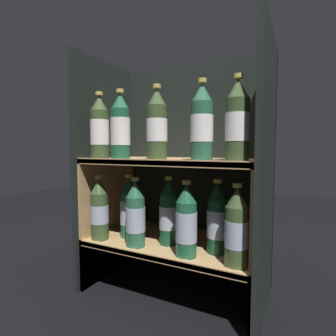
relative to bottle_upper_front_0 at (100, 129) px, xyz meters
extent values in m
plane|color=black|center=(0.28, -0.06, -0.70)|extent=(6.00, 6.00, 0.00)
cube|color=black|center=(0.28, 0.35, -0.19)|extent=(0.76, 0.02, 1.03)
cube|color=black|center=(-0.09, 0.14, -0.19)|extent=(0.02, 0.43, 1.03)
cube|color=black|center=(0.65, 0.14, -0.19)|extent=(0.02, 0.43, 1.03)
cube|color=tan|center=(0.28, 0.14, -0.49)|extent=(0.72, 0.39, 0.02)
cube|color=tan|center=(0.28, -0.04, -0.49)|extent=(0.72, 0.02, 0.03)
cube|color=tan|center=(-0.07, 0.14, -0.60)|extent=(0.01, 0.39, 0.21)
cube|color=tan|center=(0.64, 0.14, -0.60)|extent=(0.01, 0.39, 0.21)
cube|color=tan|center=(0.28, 0.14, -0.13)|extent=(0.72, 0.39, 0.02)
cube|color=tan|center=(0.28, -0.04, -0.13)|extent=(0.72, 0.02, 0.03)
cube|color=tan|center=(-0.07, 0.14, -0.42)|extent=(0.01, 0.39, 0.56)
cube|color=tan|center=(0.64, 0.14, -0.42)|extent=(0.01, 0.39, 0.56)
cylinder|color=#384C28|center=(0.00, 0.00, -0.02)|extent=(0.08, 0.08, 0.20)
cylinder|color=white|center=(0.00, 0.00, -0.01)|extent=(0.08, 0.08, 0.10)
cone|color=#384C28|center=(0.00, 0.00, 0.11)|extent=(0.07, 0.07, 0.06)
cylinder|color=gold|center=(0.00, 0.00, 0.15)|extent=(0.03, 0.03, 0.01)
cylinder|color=#1E5638|center=(0.11, 0.00, -0.02)|extent=(0.08, 0.08, 0.20)
cylinder|color=white|center=(0.11, 0.00, -0.01)|extent=(0.08, 0.08, 0.11)
cone|color=#1E5638|center=(0.11, 0.00, 0.11)|extent=(0.07, 0.07, 0.06)
cylinder|color=gold|center=(0.11, 0.00, 0.15)|extent=(0.03, 0.03, 0.01)
cylinder|color=#384C28|center=(0.28, 0.00, -0.02)|extent=(0.08, 0.08, 0.20)
cylinder|color=white|center=(0.28, 0.00, -0.01)|extent=(0.08, 0.08, 0.08)
cone|color=#384C28|center=(0.28, 0.00, 0.11)|extent=(0.07, 0.07, 0.06)
cylinder|color=gold|center=(0.28, 0.00, 0.15)|extent=(0.03, 0.03, 0.01)
cylinder|color=#285B42|center=(0.45, 0.00, -0.02)|extent=(0.08, 0.08, 0.20)
cylinder|color=white|center=(0.45, 0.00, -0.01)|extent=(0.08, 0.08, 0.09)
cone|color=#285B42|center=(0.45, 0.00, 0.11)|extent=(0.07, 0.07, 0.06)
cylinder|color=gold|center=(0.45, 0.00, 0.15)|extent=(0.03, 0.03, 0.01)
cylinder|color=#384C28|center=(0.58, 0.00, -0.02)|extent=(0.08, 0.08, 0.20)
cylinder|color=white|center=(0.58, 0.00, -0.01)|extent=(0.08, 0.08, 0.09)
cone|color=#384C28|center=(0.58, 0.00, 0.11)|extent=(0.07, 0.07, 0.06)
cylinder|color=gold|center=(0.58, 0.00, 0.15)|extent=(0.03, 0.03, 0.01)
cylinder|color=#384C28|center=(-0.01, 0.00, -0.38)|extent=(0.08, 0.08, 0.20)
cylinder|color=#9EA8BC|center=(-0.01, 0.00, -0.37)|extent=(0.08, 0.08, 0.08)
cone|color=#384C28|center=(-0.01, 0.00, -0.24)|extent=(0.07, 0.07, 0.06)
cylinder|color=gold|center=(-0.01, 0.00, -0.20)|extent=(0.03, 0.03, 0.01)
cylinder|color=#285B42|center=(0.18, 0.00, -0.38)|extent=(0.08, 0.08, 0.20)
cylinder|color=#9EA8BC|center=(0.18, 0.00, -0.37)|extent=(0.08, 0.08, 0.10)
cone|color=#285B42|center=(0.18, 0.00, -0.24)|extent=(0.07, 0.07, 0.06)
cylinder|color=gold|center=(0.18, 0.00, -0.20)|extent=(0.03, 0.03, 0.01)
cylinder|color=#1E5638|center=(0.40, 0.00, -0.38)|extent=(0.08, 0.08, 0.20)
cylinder|color=#9EA8BC|center=(0.40, 0.00, -0.37)|extent=(0.08, 0.08, 0.11)
cone|color=#1E5638|center=(0.40, 0.00, -0.24)|extent=(0.07, 0.07, 0.06)
cylinder|color=gold|center=(0.40, 0.00, -0.20)|extent=(0.03, 0.03, 0.01)
cylinder|color=#384C28|center=(0.58, 0.00, -0.38)|extent=(0.08, 0.08, 0.20)
cylinder|color=#9EA8BC|center=(0.58, 0.00, -0.37)|extent=(0.08, 0.08, 0.09)
cone|color=#384C28|center=(0.58, 0.00, -0.24)|extent=(0.07, 0.07, 0.06)
cylinder|color=gold|center=(0.58, 0.00, -0.20)|extent=(0.03, 0.03, 0.01)
cylinder|color=#1E5638|center=(0.08, 0.09, -0.38)|extent=(0.08, 0.08, 0.20)
cylinder|color=#9EA8BC|center=(0.08, 0.09, -0.37)|extent=(0.08, 0.08, 0.11)
cone|color=#1E5638|center=(0.08, 0.09, -0.24)|extent=(0.07, 0.07, 0.06)
cylinder|color=gold|center=(0.08, 0.09, -0.20)|extent=(0.03, 0.03, 0.01)
cylinder|color=#144228|center=(0.29, 0.09, -0.38)|extent=(0.08, 0.08, 0.20)
cylinder|color=#9EA8BC|center=(0.29, 0.09, -0.37)|extent=(0.08, 0.08, 0.09)
cone|color=#144228|center=(0.29, 0.09, -0.24)|extent=(0.07, 0.07, 0.06)
cylinder|color=gold|center=(0.29, 0.09, -0.20)|extent=(0.03, 0.03, 0.01)
cylinder|color=#144228|center=(0.49, 0.09, -0.38)|extent=(0.08, 0.08, 0.20)
cylinder|color=#9EA8BC|center=(0.49, 0.09, -0.37)|extent=(0.08, 0.08, 0.10)
cone|color=#144228|center=(0.49, 0.09, -0.24)|extent=(0.07, 0.07, 0.06)
cylinder|color=gold|center=(0.49, 0.09, -0.20)|extent=(0.03, 0.03, 0.01)
camera|label=1|loc=(0.76, -0.86, -0.09)|focal=28.00mm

